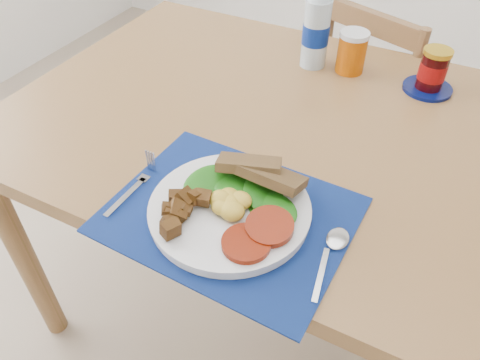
# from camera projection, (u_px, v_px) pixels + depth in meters

# --- Properties ---
(table) EXTENTS (1.40, 0.90, 0.75)m
(table) POSITION_uv_depth(u_px,v_px,m) (307.00, 156.00, 1.10)
(table) COLOR brown
(table) RESTS_ON ground
(chair_far) EXTENTS (0.47, 0.46, 1.01)m
(chair_far) POSITION_uv_depth(u_px,v_px,m) (375.00, 92.00, 1.58)
(chair_far) COLOR brown
(chair_far) RESTS_ON ground
(placemat) EXTENTS (0.44, 0.35, 0.00)m
(placemat) POSITION_uv_depth(u_px,v_px,m) (230.00, 214.00, 0.84)
(placemat) COLOR black
(placemat) RESTS_ON table
(breakfast_plate) EXTENTS (0.29, 0.29, 0.07)m
(breakfast_plate) POSITION_uv_depth(u_px,v_px,m) (226.00, 206.00, 0.83)
(breakfast_plate) COLOR silver
(breakfast_plate) RESTS_ON placemat
(fork) EXTENTS (0.02, 0.16, 0.00)m
(fork) POSITION_uv_depth(u_px,v_px,m) (137.00, 185.00, 0.89)
(fork) COLOR #B2B5BA
(fork) RESTS_ON placemat
(spoon) EXTENTS (0.04, 0.16, 0.00)m
(spoon) POSITION_uv_depth(u_px,v_px,m) (332.00, 251.00, 0.78)
(spoon) COLOR #B2B5BA
(spoon) RESTS_ON placemat
(water_bottle) EXTENTS (0.07, 0.07, 0.23)m
(water_bottle) POSITION_uv_depth(u_px,v_px,m) (316.00, 28.00, 1.18)
(water_bottle) COLOR #ADBFCC
(water_bottle) RESTS_ON table
(juice_glass) EXTENTS (0.07, 0.07, 0.10)m
(juice_glass) POSITION_uv_depth(u_px,v_px,m) (352.00, 53.00, 1.19)
(juice_glass) COLOR #B54D04
(juice_glass) RESTS_ON table
(jam_on_saucer) EXTENTS (0.12, 0.12, 0.11)m
(jam_on_saucer) POSITION_uv_depth(u_px,v_px,m) (432.00, 73.00, 1.13)
(jam_on_saucer) COLOR #040E48
(jam_on_saucer) RESTS_ON table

